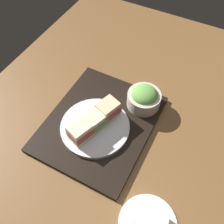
{
  "coord_description": "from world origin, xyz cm",
  "views": [
    {
      "loc": [
        32.85,
        16.62,
        66.91
      ],
      "look_at": [
        -6.41,
        -3.9,
        5.0
      ],
      "focal_mm": 40.51,
      "sensor_mm": 36.0,
      "label": 1
    }
  ],
  "objects_px": {
    "sandwich_middle": "(94,121)",
    "salad_bowl": "(144,98)",
    "sandwich_plate": "(95,127)",
    "coffee_cup": "(149,222)",
    "sandwich_far": "(80,132)",
    "sandwich_near": "(108,110)"
  },
  "relations": [
    {
      "from": "sandwich_middle",
      "to": "salad_bowl",
      "type": "relative_size",
      "value": 0.74
    },
    {
      "from": "sandwich_plate",
      "to": "salad_bowl",
      "type": "xyz_separation_m",
      "value": [
        -0.15,
        0.09,
        0.03
      ]
    },
    {
      "from": "salad_bowl",
      "to": "coffee_cup",
      "type": "height_order",
      "value": "salad_bowl"
    },
    {
      "from": "sandwich_far",
      "to": "coffee_cup",
      "type": "xyz_separation_m",
      "value": [
        0.12,
        0.27,
        -0.03
      ]
    },
    {
      "from": "sandwich_middle",
      "to": "coffee_cup",
      "type": "distance_m",
      "value": 0.31
    },
    {
      "from": "sandwich_middle",
      "to": "sandwich_far",
      "type": "distance_m",
      "value": 0.05
    },
    {
      "from": "sandwich_plate",
      "to": "sandwich_far",
      "type": "xyz_separation_m",
      "value": [
        0.05,
        -0.02,
        0.03
      ]
    },
    {
      "from": "sandwich_far",
      "to": "sandwich_near",
      "type": "bearing_deg",
      "value": 162.27
    },
    {
      "from": "sandwich_plate",
      "to": "sandwich_middle",
      "type": "distance_m",
      "value": 0.03
    },
    {
      "from": "sandwich_plate",
      "to": "coffee_cup",
      "type": "distance_m",
      "value": 0.31
    },
    {
      "from": "sandwich_plate",
      "to": "sandwich_middle",
      "type": "relative_size",
      "value": 2.66
    },
    {
      "from": "sandwich_near",
      "to": "sandwich_plate",
      "type": "bearing_deg",
      "value": -17.73
    },
    {
      "from": "sandwich_plate",
      "to": "sandwich_far",
      "type": "height_order",
      "value": "sandwich_far"
    },
    {
      "from": "sandwich_near",
      "to": "coffee_cup",
      "type": "relative_size",
      "value": 0.54
    },
    {
      "from": "sandwich_plate",
      "to": "sandwich_middle",
      "type": "bearing_deg",
      "value": 116.57
    },
    {
      "from": "sandwich_plate",
      "to": "coffee_cup",
      "type": "xyz_separation_m",
      "value": [
        0.18,
        0.25,
        0.01
      ]
    },
    {
      "from": "salad_bowl",
      "to": "sandwich_plate",
      "type": "bearing_deg",
      "value": -31.56
    },
    {
      "from": "sandwich_far",
      "to": "salad_bowl",
      "type": "distance_m",
      "value": 0.23
    },
    {
      "from": "sandwich_near",
      "to": "sandwich_middle",
      "type": "xyz_separation_m",
      "value": [
        0.05,
        -0.02,
        -0.0
      ]
    },
    {
      "from": "sandwich_near",
      "to": "sandwich_middle",
      "type": "bearing_deg",
      "value": -17.73
    },
    {
      "from": "sandwich_plate",
      "to": "salad_bowl",
      "type": "relative_size",
      "value": 1.97
    },
    {
      "from": "coffee_cup",
      "to": "sandwich_plate",
      "type": "bearing_deg",
      "value": -125.29
    }
  ]
}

